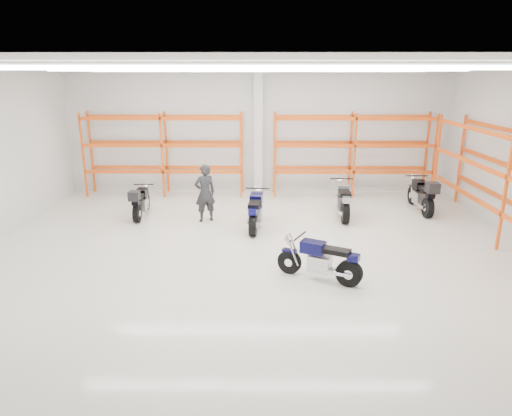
{
  "coord_description": "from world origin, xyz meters",
  "views": [
    {
      "loc": [
        0.08,
        -10.86,
        4.29
      ],
      "look_at": [
        -0.03,
        0.5,
        0.94
      ],
      "focal_mm": 32.0,
      "sensor_mm": 36.0,
      "label": 1
    }
  ],
  "objects_px": {
    "motorcycle_back_d": "(422,196)",
    "structural_column": "(258,132)",
    "motorcycle_main": "(323,261)",
    "motorcycle_back_c": "(343,201)",
    "motorcycle_back_b": "(255,212)",
    "standing_man": "(205,193)",
    "motorcycle_back_a": "(140,202)"
  },
  "relations": [
    {
      "from": "motorcycle_back_d",
      "to": "structural_column",
      "type": "bearing_deg",
      "value": 154.22
    },
    {
      "from": "motorcycle_back_d",
      "to": "structural_column",
      "type": "height_order",
      "value": "structural_column"
    },
    {
      "from": "motorcycle_main",
      "to": "structural_column",
      "type": "distance_m",
      "value": 7.98
    },
    {
      "from": "motorcycle_back_d",
      "to": "motorcycle_back_c",
      "type": "bearing_deg",
      "value": -169.24
    },
    {
      "from": "motorcycle_main",
      "to": "motorcycle_back_c",
      "type": "relative_size",
      "value": 0.79
    },
    {
      "from": "motorcycle_back_b",
      "to": "motorcycle_back_d",
      "type": "xyz_separation_m",
      "value": [
        5.33,
        1.63,
        0.06
      ]
    },
    {
      "from": "motorcycle_back_c",
      "to": "standing_man",
      "type": "bearing_deg",
      "value": -173.77
    },
    {
      "from": "motorcycle_back_d",
      "to": "motorcycle_back_b",
      "type": "bearing_deg",
      "value": -162.96
    },
    {
      "from": "motorcycle_back_d",
      "to": "standing_man",
      "type": "xyz_separation_m",
      "value": [
        -6.84,
        -0.96,
        0.32
      ]
    },
    {
      "from": "motorcycle_back_d",
      "to": "standing_man",
      "type": "bearing_deg",
      "value": -172.02
    },
    {
      "from": "motorcycle_back_c",
      "to": "structural_column",
      "type": "relative_size",
      "value": 0.5
    },
    {
      "from": "motorcycle_back_c",
      "to": "standing_man",
      "type": "height_order",
      "value": "standing_man"
    },
    {
      "from": "structural_column",
      "to": "motorcycle_back_a",
      "type": "bearing_deg",
      "value": -138.84
    },
    {
      "from": "motorcycle_back_d",
      "to": "standing_man",
      "type": "distance_m",
      "value": 6.92
    },
    {
      "from": "standing_man",
      "to": "structural_column",
      "type": "xyz_separation_m",
      "value": [
        1.58,
        3.5,
        1.38
      ]
    },
    {
      "from": "motorcycle_back_c",
      "to": "structural_column",
      "type": "xyz_separation_m",
      "value": [
        -2.64,
        3.04,
        1.74
      ]
    },
    {
      "from": "motorcycle_back_a",
      "to": "motorcycle_back_b",
      "type": "height_order",
      "value": "motorcycle_back_b"
    },
    {
      "from": "structural_column",
      "to": "motorcycle_back_b",
      "type": "bearing_deg",
      "value": -90.82
    },
    {
      "from": "motorcycle_back_a",
      "to": "motorcycle_back_c",
      "type": "height_order",
      "value": "motorcycle_back_c"
    },
    {
      "from": "motorcycle_back_d",
      "to": "standing_man",
      "type": "height_order",
      "value": "standing_man"
    },
    {
      "from": "motorcycle_back_b",
      "to": "motorcycle_back_c",
      "type": "relative_size",
      "value": 0.96
    },
    {
      "from": "motorcycle_back_b",
      "to": "structural_column",
      "type": "height_order",
      "value": "structural_column"
    },
    {
      "from": "motorcycle_back_b",
      "to": "motorcycle_back_a",
      "type": "bearing_deg",
      "value": 164.34
    },
    {
      "from": "motorcycle_back_c",
      "to": "structural_column",
      "type": "height_order",
      "value": "structural_column"
    },
    {
      "from": "motorcycle_back_d",
      "to": "structural_column",
      "type": "distance_m",
      "value": 6.09
    },
    {
      "from": "motorcycle_back_b",
      "to": "standing_man",
      "type": "xyz_separation_m",
      "value": [
        -1.52,
        0.67,
        0.38
      ]
    },
    {
      "from": "motorcycle_back_a",
      "to": "motorcycle_back_c",
      "type": "relative_size",
      "value": 0.88
    },
    {
      "from": "motorcycle_back_a",
      "to": "motorcycle_back_d",
      "type": "distance_m",
      "value": 8.92
    },
    {
      "from": "motorcycle_back_d",
      "to": "motorcycle_main",
      "type": "bearing_deg",
      "value": -127.05
    },
    {
      "from": "motorcycle_main",
      "to": "standing_man",
      "type": "distance_m",
      "value": 5.12
    },
    {
      "from": "motorcycle_back_c",
      "to": "standing_man",
      "type": "relative_size",
      "value": 1.28
    },
    {
      "from": "motorcycle_back_c",
      "to": "motorcycle_back_d",
      "type": "distance_m",
      "value": 2.67
    }
  ]
}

